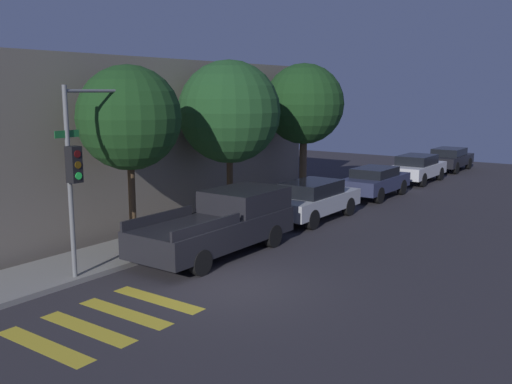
{
  "coord_description": "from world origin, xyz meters",
  "views": [
    {
      "loc": [
        -10.69,
        -8.48,
        4.83
      ],
      "look_at": [
        4.1,
        2.1,
        1.6
      ],
      "focal_mm": 40.0,
      "sensor_mm": 36.0,
      "label": 1
    }
  ],
  "objects_px": {
    "traffic_light_pole": "(86,150)",
    "tree_far_end": "(304,104)",
    "pickup_truck": "(222,223)",
    "sedan_far_end": "(417,168)",
    "sedan_near_corner": "(313,199)",
    "sedan_middle": "(375,181)",
    "tree_midblock": "(229,112)",
    "tree_near_corner": "(129,118)",
    "sedan_tail_of_row": "(449,158)"
  },
  "relations": [
    {
      "from": "tree_far_end",
      "to": "sedan_tail_of_row",
      "type": "bearing_deg",
      "value": -8.25
    },
    {
      "from": "tree_near_corner",
      "to": "tree_midblock",
      "type": "height_order",
      "value": "tree_midblock"
    },
    {
      "from": "sedan_near_corner",
      "to": "sedan_middle",
      "type": "distance_m",
      "value": 5.72
    },
    {
      "from": "traffic_light_pole",
      "to": "sedan_tail_of_row",
      "type": "height_order",
      "value": "traffic_light_pole"
    },
    {
      "from": "traffic_light_pole",
      "to": "tree_far_end",
      "type": "xyz_separation_m",
      "value": [
        11.97,
        0.77,
        0.92
      ]
    },
    {
      "from": "sedan_near_corner",
      "to": "pickup_truck",
      "type": "bearing_deg",
      "value": -180.0
    },
    {
      "from": "sedan_middle",
      "to": "tree_far_end",
      "type": "xyz_separation_m",
      "value": [
        -3.06,
        2.04,
        3.51
      ]
    },
    {
      "from": "sedan_tail_of_row",
      "to": "tree_far_end",
      "type": "distance_m",
      "value": 14.61
    },
    {
      "from": "sedan_middle",
      "to": "sedan_tail_of_row",
      "type": "height_order",
      "value": "same"
    },
    {
      "from": "traffic_light_pole",
      "to": "sedan_tail_of_row",
      "type": "bearing_deg",
      "value": -2.79
    },
    {
      "from": "sedan_near_corner",
      "to": "sedan_far_end",
      "type": "distance_m",
      "value": 11.12
    },
    {
      "from": "tree_midblock",
      "to": "sedan_middle",
      "type": "bearing_deg",
      "value": -13.95
    },
    {
      "from": "pickup_truck",
      "to": "sedan_near_corner",
      "type": "distance_m",
      "value": 5.44
    },
    {
      "from": "sedan_far_end",
      "to": "tree_near_corner",
      "type": "xyz_separation_m",
      "value": [
        -18.27,
        2.04,
        3.27
      ]
    },
    {
      "from": "sedan_middle",
      "to": "tree_midblock",
      "type": "xyz_separation_m",
      "value": [
        -8.19,
        2.04,
        3.34
      ]
    },
    {
      "from": "sedan_near_corner",
      "to": "sedan_tail_of_row",
      "type": "relative_size",
      "value": 1.07
    },
    {
      "from": "pickup_truck",
      "to": "sedan_near_corner",
      "type": "relative_size",
      "value": 1.21
    },
    {
      "from": "traffic_light_pole",
      "to": "tree_near_corner",
      "type": "relative_size",
      "value": 0.89
    },
    {
      "from": "traffic_light_pole",
      "to": "tree_near_corner",
      "type": "xyz_separation_m",
      "value": [
        2.15,
        0.77,
        0.71
      ]
    },
    {
      "from": "traffic_light_pole",
      "to": "tree_midblock",
      "type": "xyz_separation_m",
      "value": [
        6.83,
        0.77,
        0.74
      ]
    },
    {
      "from": "sedan_tail_of_row",
      "to": "tree_near_corner",
      "type": "distance_m",
      "value": 24.16
    },
    {
      "from": "sedan_far_end",
      "to": "sedan_tail_of_row",
      "type": "distance_m",
      "value": 5.57
    },
    {
      "from": "sedan_middle",
      "to": "tree_near_corner",
      "type": "relative_size",
      "value": 0.76
    },
    {
      "from": "sedan_near_corner",
      "to": "tree_far_end",
      "type": "height_order",
      "value": "tree_far_end"
    },
    {
      "from": "sedan_near_corner",
      "to": "tree_near_corner",
      "type": "relative_size",
      "value": 0.82
    },
    {
      "from": "traffic_light_pole",
      "to": "sedan_middle",
      "type": "relative_size",
      "value": 1.18
    },
    {
      "from": "sedan_far_end",
      "to": "sedan_middle",
      "type": "bearing_deg",
      "value": -180.0
    },
    {
      "from": "pickup_truck",
      "to": "tree_near_corner",
      "type": "bearing_deg",
      "value": 130.03
    },
    {
      "from": "sedan_near_corner",
      "to": "tree_midblock",
      "type": "height_order",
      "value": "tree_midblock"
    },
    {
      "from": "traffic_light_pole",
      "to": "sedan_tail_of_row",
      "type": "distance_m",
      "value": 26.16
    },
    {
      "from": "pickup_truck",
      "to": "sedan_far_end",
      "type": "xyz_separation_m",
      "value": [
        16.56,
        0.0,
        -0.13
      ]
    },
    {
      "from": "sedan_far_end",
      "to": "tree_far_end",
      "type": "height_order",
      "value": "tree_far_end"
    },
    {
      "from": "sedan_middle",
      "to": "sedan_far_end",
      "type": "xyz_separation_m",
      "value": [
        5.4,
        0.0,
        0.03
      ]
    },
    {
      "from": "traffic_light_pole",
      "to": "tree_far_end",
      "type": "relative_size",
      "value": 0.83
    },
    {
      "from": "pickup_truck",
      "to": "sedan_middle",
      "type": "xyz_separation_m",
      "value": [
        11.16,
        0.0,
        -0.16
      ]
    },
    {
      "from": "sedan_tail_of_row",
      "to": "tree_far_end",
      "type": "xyz_separation_m",
      "value": [
        -14.04,
        2.04,
        3.51
      ]
    },
    {
      "from": "tree_far_end",
      "to": "traffic_light_pole",
      "type": "bearing_deg",
      "value": -176.33
    },
    {
      "from": "pickup_truck",
      "to": "tree_far_end",
      "type": "height_order",
      "value": "tree_far_end"
    },
    {
      "from": "traffic_light_pole",
      "to": "tree_near_corner",
      "type": "bearing_deg",
      "value": 19.6
    },
    {
      "from": "sedan_far_end",
      "to": "tree_near_corner",
      "type": "height_order",
      "value": "tree_near_corner"
    },
    {
      "from": "tree_midblock",
      "to": "tree_far_end",
      "type": "xyz_separation_m",
      "value": [
        5.13,
        -0.0,
        0.17
      ]
    },
    {
      "from": "sedan_near_corner",
      "to": "sedan_tail_of_row",
      "type": "distance_m",
      "value": 16.7
    },
    {
      "from": "pickup_truck",
      "to": "tree_far_end",
      "type": "relative_size",
      "value": 0.92
    },
    {
      "from": "traffic_light_pole",
      "to": "sedan_far_end",
      "type": "xyz_separation_m",
      "value": [
        20.43,
        -1.27,
        -2.56
      ]
    },
    {
      "from": "sedan_middle",
      "to": "sedan_far_end",
      "type": "distance_m",
      "value": 5.4
    },
    {
      "from": "pickup_truck",
      "to": "tree_near_corner",
      "type": "relative_size",
      "value": 0.99
    },
    {
      "from": "traffic_light_pole",
      "to": "sedan_near_corner",
      "type": "height_order",
      "value": "traffic_light_pole"
    },
    {
      "from": "tree_midblock",
      "to": "sedan_far_end",
      "type": "bearing_deg",
      "value": -8.52
    },
    {
      "from": "sedan_middle",
      "to": "sedan_far_end",
      "type": "relative_size",
      "value": 0.97
    },
    {
      "from": "sedan_middle",
      "to": "tree_midblock",
      "type": "distance_m",
      "value": 9.08
    }
  ]
}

